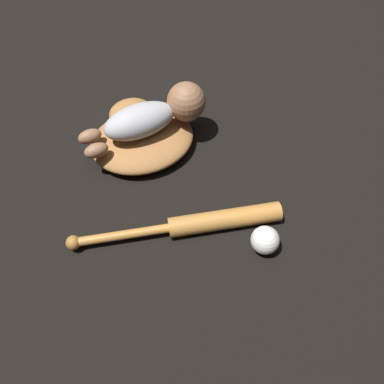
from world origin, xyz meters
name	(u,v)px	position (x,y,z in m)	size (l,w,h in m)	color
ground_plane	(157,148)	(0.00, 0.00, 0.00)	(6.00, 6.00, 0.00)	black
baseball_glove	(140,135)	(-0.04, 0.04, 0.04)	(0.33, 0.33, 0.07)	#A8703D
baby_figure	(156,114)	(0.02, 0.02, 0.12)	(0.40, 0.14, 0.12)	#B2B2B7
baseball_bat	(203,223)	(0.03, -0.32, 0.03)	(0.58, 0.15, 0.06)	#C6843D
baseball	(265,240)	(0.16, -0.44, 0.04)	(0.08, 0.08, 0.08)	white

